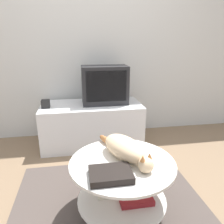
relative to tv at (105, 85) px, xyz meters
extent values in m
plane|color=#7F664C|center=(-0.13, -1.21, -0.74)|extent=(12.00, 12.00, 0.00)
cube|color=silver|center=(-0.13, 0.37, 0.56)|extent=(8.00, 0.05, 2.60)
cube|color=#4C423D|center=(-0.13, -1.21, -0.73)|extent=(1.50, 1.37, 0.02)
cube|color=white|center=(-0.17, -0.01, -0.49)|extent=(1.21, 0.59, 0.52)
cube|color=silver|center=(-0.17, -0.30, -0.43)|extent=(0.54, 0.01, 0.14)
cube|color=#232326|center=(0.00, 0.00, 0.00)|extent=(0.54, 0.29, 0.45)
cube|color=black|center=(0.00, -0.14, 0.01)|extent=(0.47, 0.01, 0.35)
cube|color=black|center=(-0.70, -0.07, -0.18)|extent=(0.09, 0.09, 0.09)
cylinder|color=#B2B2B7|center=(-0.06, -1.26, -0.72)|extent=(0.31, 0.31, 0.01)
cylinder|color=#B7B7BC|center=(-0.06, -1.26, -0.52)|extent=(0.04, 0.04, 0.42)
cylinder|color=silver|center=(-0.06, -1.26, -0.60)|extent=(0.65, 0.65, 0.01)
cylinder|color=silver|center=(-0.06, -1.26, -0.30)|extent=(0.73, 0.73, 0.02)
cube|color=maroon|center=(0.04, -1.33, -0.57)|extent=(0.24, 0.13, 0.04)
cube|color=beige|center=(-0.14, -1.19, -0.58)|extent=(0.17, 0.15, 0.02)
cube|color=black|center=(-0.17, -1.43, -0.27)|extent=(0.26, 0.19, 0.04)
ellipsoid|color=beige|center=(-0.03, -1.21, -0.22)|extent=(0.34, 0.44, 0.15)
sphere|color=beige|center=(0.06, -1.41, -0.24)|extent=(0.10, 0.10, 0.10)
cone|color=#B2703D|center=(0.09, -1.40, -0.18)|extent=(0.04, 0.04, 0.04)
cone|color=#B2703D|center=(0.04, -1.42, -0.18)|extent=(0.04, 0.04, 0.04)
ellipsoid|color=#B2703D|center=(-0.13, -0.97, -0.26)|extent=(0.11, 0.18, 0.05)
camera|label=1|loc=(-0.35, -2.56, 0.50)|focal=35.00mm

